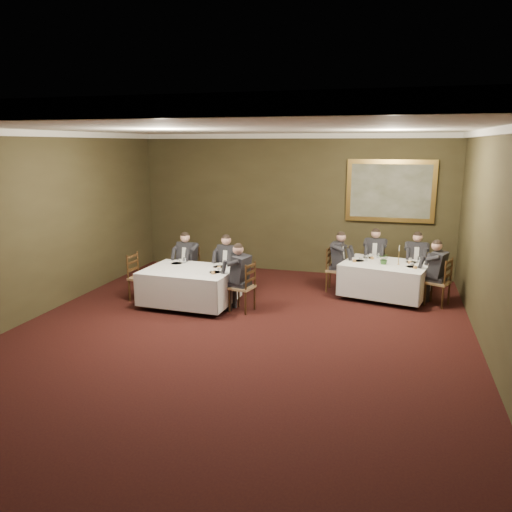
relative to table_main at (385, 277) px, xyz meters
The scene contains 28 objects.
ground 4.05m from the table_main, 126.46° to the right, with size 10.00×10.00×0.00m, color black.
ceiling 5.05m from the table_main, 126.46° to the right, with size 8.00×10.00×0.10m, color silver.
back_wall 3.24m from the table_main, 143.52° to the left, with size 8.00×0.10×3.50m, color #362F1B.
left_wall 7.28m from the table_main, 153.16° to the right, with size 0.10×10.00×3.50m, color #362F1B.
right_wall 3.84m from the table_main, 63.51° to the right, with size 0.10×10.00×3.50m, color #362F1B.
crown_molding 5.01m from the table_main, 126.46° to the right, with size 8.00×10.00×0.12m.
table_main is the anchor object (origin of this frame).
table_second 4.15m from the table_main, 157.21° to the right, with size 1.87×1.46×0.67m.
chair_main_backleft 1.02m from the table_main, 104.73° to the left, with size 0.46×0.45×1.00m.
diner_main_backleft 1.00m from the table_main, 104.94° to the left, with size 0.44×0.50×1.35m.
chair_main_backright 1.02m from the table_main, 49.56° to the left, with size 0.46×0.44×1.00m.
diner_main_backright 1.00m from the table_main, 49.15° to the left, with size 0.43×0.50×1.35m.
chair_main_endleft 1.11m from the table_main, 167.14° to the left, with size 0.45×0.46×1.00m.
diner_main_endleft 1.09m from the table_main, 167.04° to the left, with size 0.50×0.44×1.35m.
chair_main_endright 1.11m from the table_main, 13.06° to the right, with size 0.56×0.57×1.00m.
diner_main_endright 1.09m from the table_main, 12.96° to the right, with size 0.60×0.56×1.35m.
chair_sec_backleft 4.32m from the table_main, behind, with size 0.50×0.49×1.00m.
diner_sec_backleft 4.32m from the table_main, behind, with size 0.48×0.54×1.35m.
chair_sec_backright 3.37m from the table_main, 167.98° to the right, with size 0.50×0.49×1.00m.
diner_sec_backright 3.37m from the table_main, 167.79° to the right, with size 0.48×0.54×1.35m.
chair_sec_endright 3.16m from the table_main, 148.18° to the right, with size 0.50×0.52×1.00m.
diner_sec_endright 3.16m from the table_main, 148.33° to the right, with size 0.55×0.49×1.35m.
chair_sec_endleft 5.21m from the table_main, 162.66° to the right, with size 0.45×0.47×1.00m.
centerpiece 0.46m from the table_main, 104.27° to the right, with size 0.23×0.20×0.26m, color #2D5926.
candlestick 0.54m from the table_main, 10.35° to the right, with size 0.06×0.06×0.43m.
place_setting_table_main 0.68m from the table_main, 123.41° to the left, with size 0.33×0.31×0.14m.
place_setting_table_second 4.41m from the table_main, 164.48° to the right, with size 0.33×0.31×0.14m.
painting 2.40m from the table_main, 90.00° to the left, with size 2.08×0.09×1.49m.
Camera 1 is at (2.51, -7.46, 3.25)m, focal length 35.00 mm.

